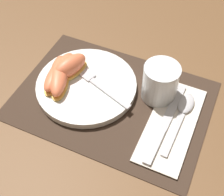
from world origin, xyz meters
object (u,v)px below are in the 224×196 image
Objects in this scene: juice_glass at (160,84)px; fork at (94,80)px; citrus_wedge_1 at (59,73)px; citrus_wedge_2 at (59,76)px; spoon at (183,111)px; plate at (86,85)px; knife at (165,124)px; citrus_wedge_0 at (70,67)px.

fork is (-0.15, -0.04, -0.02)m from juice_glass.
citrus_wedge_1 is 1.00× the size of citrus_wedge_2.
plate is at bearing -174.92° from spoon.
citrus_wedge_2 is at bearing 178.34° from knife.
citrus_wedge_0 is at bearing 179.76° from fork.
citrus_wedge_0 reaches higher than knife.
plate is 1.05× the size of knife.
citrus_wedge_0 is 0.03m from citrus_wedge_2.
fork is 0.08m from citrus_wedge_2.
fork is at bearing -166.48° from juice_glass.
citrus_wedge_1 is at bearing -165.08° from fork.
citrus_wedge_1 is (-0.08, -0.02, 0.01)m from fork.
plate is 0.23m from spoon.
plate is 1.73× the size of citrus_wedge_1.
citrus_wedge_0 reaches higher than citrus_wedge_1.
fork is (0.01, 0.01, 0.01)m from plate.
plate is at bearing -163.20° from juice_glass.
knife is 1.27× the size of spoon.
fork is 0.08m from citrus_wedge_1.
citrus_wedge_2 reaches higher than plate.
citrus_wedge_1 is (-0.23, -0.06, -0.01)m from juice_glass.
spoon is at bearing 61.09° from knife.
citrus_wedge_1 reaches higher than plate.
knife is at bearing -61.38° from juice_glass.
citrus_wedge_2 is at bearing -64.04° from citrus_wedge_1.
citrus_wedge_0 is at bearing 52.17° from citrus_wedge_1.
knife is at bearing -3.93° from citrus_wedge_1.
citrus_wedge_1 is at bearing -165.98° from juice_glass.
plate reaches higher than knife.
citrus_wedge_0 reaches higher than spoon.
knife is 0.26m from citrus_wedge_2.
citrus_wedge_2 is (-0.26, 0.01, 0.03)m from knife.
citrus_wedge_2 is at bearing -162.73° from plate.
spoon is (0.23, 0.02, -0.00)m from plate.
citrus_wedge_0 is at bearing -170.55° from juice_glass.
juice_glass is 0.21m from citrus_wedge_0.
spoon is (0.07, -0.03, -0.03)m from juice_glass.
knife is (0.20, -0.03, -0.00)m from plate.
citrus_wedge_1 reaches higher than spoon.
fork reaches higher than plate.
juice_glass is at bearing 14.02° from citrus_wedge_1.
citrus_wedge_1 is (-0.02, -0.02, -0.00)m from citrus_wedge_0.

